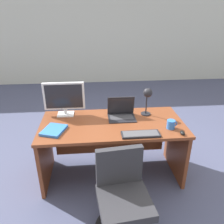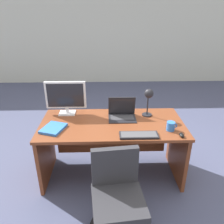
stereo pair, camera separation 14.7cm
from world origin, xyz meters
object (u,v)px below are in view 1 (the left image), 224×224
laptop (121,111)px  keyboard (141,134)px  desk (112,137)px  monitor (64,97)px  mouse (182,133)px  book (54,130)px  desk_lamp (147,96)px  coffee_mug (171,124)px  office_chair (123,202)px

laptop → keyboard: laptop is taller
desk → monitor: (-0.55, 0.22, 0.45)m
desk → mouse: 0.83m
desk → mouse: size_ratio=20.23×
book → keyboard: bearing=-10.1°
desk → laptop: bearing=41.7°
desk_lamp → coffee_mug: desk_lamp is taller
laptop → keyboard: (0.14, -0.46, -0.06)m
monitor → keyboard: size_ratio=1.22×
desk → mouse: mouse is taller
laptop → keyboard: size_ratio=0.81×
desk → coffee_mug: coffee_mug is taller
desk → laptop: size_ratio=5.08×
desk → office_chair: size_ratio=2.05×
desk → coffee_mug: bearing=-20.9°
mouse → desk_lamp: size_ratio=0.23×
desk_lamp → desk: bearing=-165.3°
laptop → desk: bearing=-138.3°
desk → monitor: 0.75m
desk → coffee_mug: 0.72m
desk_lamp → book: size_ratio=1.11×
monitor → office_chair: 1.36m
coffee_mug → desk: bearing=159.1°
office_chair → coffee_mug: bearing=44.3°
mouse → book: size_ratio=0.26×
desk_lamp → book: bearing=-164.3°
desk_lamp → keyboard: bearing=-109.8°
desk → coffee_mug: size_ratio=14.11×
monitor → office_chair: size_ratio=0.61×
desk → keyboard: size_ratio=4.11×
mouse → coffee_mug: 0.16m
keyboard → office_chair: office_chair is taller
keyboard → desk: bearing=127.3°
desk → keyboard: bearing=-52.7°
keyboard → book: size_ratio=1.26×
monitor → office_chair: monitor is taller
monitor → book: 0.47m
keyboard → book: 0.92m
monitor → book: (-0.09, -0.41, -0.22)m
keyboard → office_chair: bearing=-117.0°
keyboard → desk_lamp: bearing=70.2°
monitor → mouse: size_ratio=5.99×
desk_lamp → office_chair: bearing=-113.6°
monitor → mouse: monitor is taller
desk_lamp → coffee_mug: size_ratio=3.01×
mouse → desk_lamp: desk_lamp is taller
mouse → office_chair: 0.92m
laptop → coffee_mug: laptop is taller
keyboard → coffee_mug: bearing=17.3°
monitor → keyboard: bearing=-34.8°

